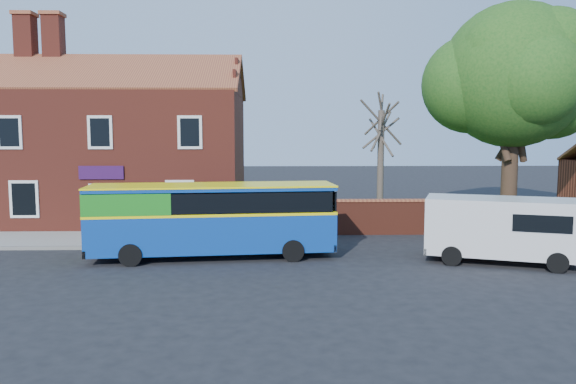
{
  "coord_description": "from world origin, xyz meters",
  "views": [
    {
      "loc": [
        0.72,
        -17.94,
        4.56
      ],
      "look_at": [
        1.34,
        5.0,
        2.15
      ],
      "focal_mm": 35.0,
      "sensor_mm": 36.0,
      "label": 1
    }
  ],
  "objects": [
    {
      "name": "ground",
      "position": [
        0.0,
        0.0,
        0.0
      ],
      "size": [
        120.0,
        120.0,
        0.0
      ],
      "primitive_type": "plane",
      "color": "black",
      "rests_on": "ground"
    },
    {
      "name": "van_near",
      "position": [
        8.81,
        1.3,
        1.28
      ],
      "size": [
        5.61,
        3.71,
        2.29
      ],
      "rotation": [
        0.0,
        0.0,
        -0.34
      ],
      "color": "silver",
      "rests_on": "ground"
    },
    {
      "name": "large_tree",
      "position": [
        12.71,
        10.08,
        7.17
      ],
      "size": [
        8.98,
        7.11,
        10.95
      ],
      "color": "black",
      "rests_on": "ground"
    },
    {
      "name": "grass_strip",
      "position": [
        13.0,
        13.0,
        0.02
      ],
      "size": [
        26.0,
        12.0,
        0.04
      ],
      "primitive_type": "cube",
      "color": "#426B28",
      "rests_on": "ground"
    },
    {
      "name": "boundary_wall",
      "position": [
        13.0,
        7.0,
        0.81
      ],
      "size": [
        22.0,
        0.38,
        1.6
      ],
      "color": "maroon",
      "rests_on": "ground"
    },
    {
      "name": "pavement",
      "position": [
        -7.0,
        5.75,
        0.06
      ],
      "size": [
        18.0,
        3.5,
        0.12
      ],
      "primitive_type": "cube",
      "color": "gray",
      "rests_on": "ground"
    },
    {
      "name": "shop_building",
      "position": [
        -7.02,
        11.5,
        3.41
      ],
      "size": [
        12.3,
        8.13,
        10.5
      ],
      "color": "maroon",
      "rests_on": "ground"
    },
    {
      "name": "bus",
      "position": [
        -1.76,
        2.42,
        1.54
      ],
      "size": [
        9.03,
        3.11,
        2.7
      ],
      "rotation": [
        0.0,
        0.0,
        0.1
      ],
      "color": "#0E3D9B",
      "rests_on": "ground"
    },
    {
      "name": "bare_tree",
      "position": [
        6.09,
        9.84,
        3.19
      ],
      "size": [
        2.33,
        2.78,
        6.21
      ],
      "color": "#4C4238",
      "rests_on": "ground"
    },
    {
      "name": "kerb",
      "position": [
        -7.0,
        4.0,
        0.07
      ],
      "size": [
        18.0,
        0.15,
        0.14
      ],
      "primitive_type": "cube",
      "color": "slate",
      "rests_on": "ground"
    }
  ]
}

